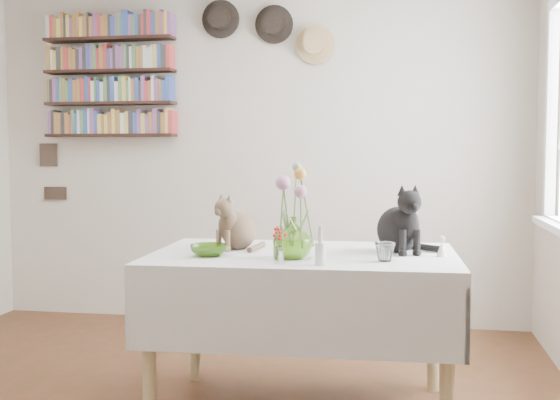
% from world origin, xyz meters
% --- Properties ---
extents(room, '(4.08, 4.58, 2.58)m').
position_xyz_m(room, '(0.00, 0.00, 1.25)').
color(room, brown).
rests_on(room, ground).
extents(dining_table, '(1.49, 0.98, 0.79)m').
position_xyz_m(dining_table, '(0.61, 0.47, 0.59)').
color(dining_table, white).
rests_on(dining_table, room).
extents(tabby_cat, '(0.29, 0.31, 0.29)m').
position_xyz_m(tabby_cat, '(0.27, 0.56, 0.93)').
color(tabby_cat, '#7A6346').
rests_on(tabby_cat, dining_table).
extents(black_cat, '(0.33, 0.36, 0.34)m').
position_xyz_m(black_cat, '(1.06, 0.59, 0.96)').
color(black_cat, black).
rests_on(black_cat, dining_table).
extents(flower_vase, '(0.24, 0.24, 0.19)m').
position_xyz_m(flower_vase, '(0.59, 0.29, 0.88)').
color(flower_vase, '#94C74C').
rests_on(flower_vase, dining_table).
extents(green_bowl, '(0.18, 0.18, 0.06)m').
position_xyz_m(green_bowl, '(0.18, 0.30, 0.81)').
color(green_bowl, '#94C74C').
rests_on(green_bowl, dining_table).
extents(drinking_glass, '(0.12, 0.12, 0.09)m').
position_xyz_m(drinking_glass, '(1.01, 0.28, 0.83)').
color(drinking_glass, white).
rests_on(drinking_glass, dining_table).
extents(candlestick, '(0.05, 0.05, 0.17)m').
position_xyz_m(candlestick, '(0.73, 0.13, 0.84)').
color(candlestick, white).
rests_on(candlestick, dining_table).
extents(berry_jar, '(0.05, 0.05, 0.18)m').
position_xyz_m(berry_jar, '(0.54, 0.13, 0.87)').
color(berry_jar, white).
rests_on(berry_jar, dining_table).
extents(porcelain_figurine, '(0.05, 0.05, 0.10)m').
position_xyz_m(porcelain_figurine, '(1.27, 0.46, 0.83)').
color(porcelain_figurine, white).
rests_on(porcelain_figurine, dining_table).
extents(flower_bouquet, '(0.17, 0.12, 0.39)m').
position_xyz_m(flower_bouquet, '(0.59, 0.30, 1.13)').
color(flower_bouquet, '#4C7233').
rests_on(flower_bouquet, flower_vase).
extents(bookshelf_unit, '(1.00, 0.16, 0.91)m').
position_xyz_m(bookshelf_unit, '(-1.10, 2.16, 1.84)').
color(bookshelf_unit, black).
rests_on(bookshelf_unit, room).
extents(wall_hats, '(0.98, 0.09, 0.48)m').
position_xyz_m(wall_hats, '(0.12, 2.19, 2.17)').
color(wall_hats, black).
rests_on(wall_hats, room).
extents(wall_art_plaques, '(0.21, 0.02, 0.44)m').
position_xyz_m(wall_art_plaques, '(-1.63, 2.23, 1.12)').
color(wall_art_plaques, '#38281E').
rests_on(wall_art_plaques, room).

